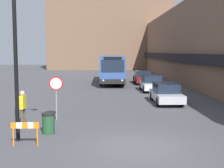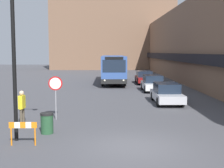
# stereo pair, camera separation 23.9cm
# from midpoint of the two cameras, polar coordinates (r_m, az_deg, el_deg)

# --- Properties ---
(ground_plane) EXTENTS (160.00, 160.00, 0.00)m
(ground_plane) POSITION_cam_midpoint_polar(r_m,az_deg,el_deg) (12.42, 4.02, -11.37)
(ground_plane) COLOR #47474C
(building_row_right) EXTENTS (5.50, 60.00, 9.33)m
(building_row_right) POSITION_cam_midpoint_polar(r_m,az_deg,el_deg) (37.51, 15.93, 7.13)
(building_row_right) COLOR brown
(building_row_right) RESTS_ON ground_plane
(building_backdrop_far) EXTENTS (26.00, 8.00, 14.28)m
(building_backdrop_far) POSITION_cam_midpoint_polar(r_m,az_deg,el_deg) (67.77, -0.48, 8.80)
(building_backdrop_far) COLOR brown
(building_backdrop_far) RESTS_ON ground_plane
(city_bus) EXTENTS (2.67, 12.07, 3.24)m
(city_bus) POSITION_cam_midpoint_polar(r_m,az_deg,el_deg) (37.09, -0.31, 2.93)
(city_bus) COLOR #335193
(city_bus) RESTS_ON ground_plane
(parked_car_front) EXTENTS (1.84, 4.51, 1.45)m
(parked_car_front) POSITION_cam_midpoint_polar(r_m,az_deg,el_deg) (22.82, 9.56, -1.64)
(parked_car_front) COLOR #B7B7BC
(parked_car_front) RESTS_ON ground_plane
(parked_car_middle) EXTENTS (1.90, 4.26, 1.51)m
(parked_car_middle) POSITION_cam_midpoint_polar(r_m,az_deg,el_deg) (29.63, 7.00, 0.17)
(parked_car_middle) COLOR silver
(parked_car_middle) RESTS_ON ground_plane
(parked_car_back) EXTENTS (1.87, 4.55, 1.50)m
(parked_car_back) POSITION_cam_midpoint_polar(r_m,az_deg,el_deg) (36.50, 5.40, 1.25)
(parked_car_back) COLOR maroon
(parked_car_back) RESTS_ON ground_plane
(stop_sign) EXTENTS (0.76, 0.08, 2.37)m
(stop_sign) POSITION_cam_midpoint_polar(r_m,az_deg,el_deg) (17.10, -10.59, -0.79)
(stop_sign) COLOR gray
(stop_sign) RESTS_ON ground_plane
(street_lamp) EXTENTS (1.46, 0.36, 6.77)m
(street_lamp) POSITION_cam_midpoint_polar(r_m,az_deg,el_deg) (13.22, -16.66, 7.72)
(street_lamp) COLOR black
(street_lamp) RESTS_ON ground_plane
(pedestrian) EXTENTS (0.26, 0.57, 1.77)m
(pedestrian) POSITION_cam_midpoint_polar(r_m,az_deg,el_deg) (16.19, -16.43, -3.67)
(pedestrian) COLOR brown
(pedestrian) RESTS_ON ground_plane
(trash_bin) EXTENTS (0.59, 0.59, 0.95)m
(trash_bin) POSITION_cam_midpoint_polar(r_m,az_deg,el_deg) (14.48, -12.02, -7.03)
(trash_bin) COLOR #234C2D
(trash_bin) RESTS_ON ground_plane
(construction_barricade) EXTENTS (1.10, 0.06, 0.94)m
(construction_barricade) POSITION_cam_midpoint_polar(r_m,az_deg,el_deg) (12.83, -16.13, -7.94)
(construction_barricade) COLOR orange
(construction_barricade) RESTS_ON ground_plane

